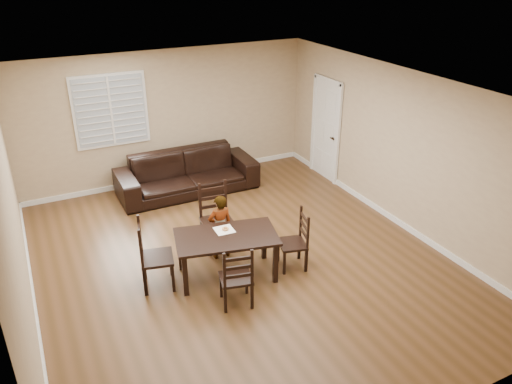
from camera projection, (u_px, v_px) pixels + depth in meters
ground at (241, 260)px, 7.81m from camera, size 7.00×7.00×0.00m
room at (236, 148)px, 7.19m from camera, size 6.04×7.04×2.72m
dining_table at (226, 241)px, 7.20m from camera, size 1.60×1.12×0.68m
chair_near at (215, 217)px, 8.08m from camera, size 0.53×0.50×1.09m
chair_far at (238, 282)px, 6.59m from camera, size 0.50×0.48×0.93m
chair_left at (148, 258)px, 7.01m from camera, size 0.54×0.57×1.06m
chair_right at (299, 242)px, 7.51m from camera, size 0.48×0.50×0.93m
child at (220, 227)px, 7.69m from camera, size 0.39×0.26×1.07m
napkin at (224, 230)px, 7.31m from camera, size 0.28×0.28×0.00m
donut at (225, 229)px, 7.30m from camera, size 0.10×0.10×0.04m
sofa at (187, 173)px, 9.91m from camera, size 2.74×1.07×0.80m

